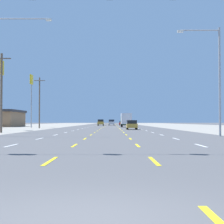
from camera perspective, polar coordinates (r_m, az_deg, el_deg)
ground_plane at (r=70.68m, az=-0.47°, el=-2.65°), size 572.00×572.00×0.00m
lane_markings at (r=109.17m, az=-0.37°, el=-2.27°), size 10.64×227.60×0.01m
signal_span_wire at (r=16.01m, az=-2.74°, el=13.54°), size 25.90×0.53×9.01m
hatchback_inner_right_nearest at (r=57.22m, az=3.08°, el=-2.12°), size 1.72×3.90×1.54m
box_truck_inner_right_near at (r=81.57m, az=2.14°, el=-1.22°), size 2.40×7.20×3.23m
suv_inner_left_mid at (r=111.20m, az=-2.07°, el=-1.73°), size 1.98×4.90×1.98m
suv_center_turn_midfar at (r=117.45m, az=-0.28°, el=-1.72°), size 1.98×4.90×1.98m
sedan_inner_right_far at (r=117.61m, az=1.43°, el=-1.85°), size 1.80×4.50×1.46m
sedan_far_right_farther at (r=130.76m, az=2.82°, el=-1.82°), size 1.80×4.50×1.46m
pole_sign_left_row_1 at (r=54.45m, az=-18.06°, el=5.63°), size 0.24×2.26×10.52m
pole_sign_left_row_2 at (r=75.99m, az=-13.35°, el=3.94°), size 0.24×2.09×11.32m
streetlight_left_row_0 at (r=33.30m, az=-17.76°, el=7.25°), size 5.05×0.26×11.00m
streetlight_right_row_0 at (r=33.04m, az=16.50°, el=6.12°), size 3.93×0.26×9.94m
utility_pole_left_row_0 at (r=43.09m, az=-17.97°, el=3.27°), size 2.20×0.26×9.44m
utility_pole_left_row_1 at (r=69.41m, az=-12.08°, el=1.65°), size 2.20×0.26×9.99m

